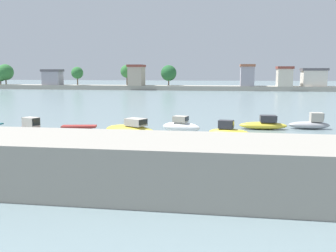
{
  "coord_description": "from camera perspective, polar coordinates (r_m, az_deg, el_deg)",
  "views": [
    {
      "loc": [
        14.41,
        -23.45,
        5.68
      ],
      "look_at": [
        9.41,
        9.33,
        0.73
      ],
      "focal_mm": 39.44,
      "sensor_mm": 36.0,
      "label": 1
    }
  ],
  "objects": [
    {
      "name": "ground_plane",
      "position": [
        28.1,
        -22.45,
        -3.82
      ],
      "size": [
        400.0,
        400.0,
        0.0
      ],
      "primitive_type": "plane",
      "color": "slate"
    },
    {
      "name": "moored_boat_2",
      "position": [
        34.37,
        -20.71,
        -0.56
      ],
      "size": [
        3.87,
        2.62,
        1.72
      ],
      "rotation": [
        0.0,
        0.0,
        -0.39
      ],
      "color": "#C63833",
      "rests_on": "ground"
    },
    {
      "name": "moored_boat_3",
      "position": [
        31.83,
        -13.55,
        -1.01
      ],
      "size": [
        3.72,
        1.89,
        1.17
      ],
      "rotation": [
        0.0,
        0.0,
        0.21
      ],
      "color": "#C63833",
      "rests_on": "ground"
    },
    {
      "name": "moored_boat_4",
      "position": [
        31.82,
        -5.75,
        -0.7
      ],
      "size": [
        5.79,
        4.31,
        1.71
      ],
      "rotation": [
        0.0,
        0.0,
        -0.46
      ],
      "color": "yellow",
      "rests_on": "ground"
    },
    {
      "name": "moored_boat_5",
      "position": [
        34.32,
        2.03,
        -0.02
      ],
      "size": [
        3.89,
        2.2,
        1.55
      ],
      "rotation": [
        0.0,
        0.0,
        -0.28
      ],
      "color": "white",
      "rests_on": "ground"
    },
    {
      "name": "moored_boat_6",
      "position": [
        32.62,
        9.32,
        -0.77
      ],
      "size": [
        3.72,
        1.91,
        1.43
      ],
      "rotation": [
        0.0,
        0.0,
        -0.2
      ],
      "color": "yellow",
      "rests_on": "ground"
    },
    {
      "name": "moored_boat_7",
      "position": [
        37.47,
        14.62,
        0.27
      ],
      "size": [
        4.63,
        1.53,
        1.39
      ],
      "rotation": [
        0.0,
        0.0,
        0.02
      ],
      "color": "yellow",
      "rests_on": "ground"
    },
    {
      "name": "moored_boat_8",
      "position": [
        39.09,
        21.16,
        0.36
      ],
      "size": [
        3.94,
        1.35,
        1.63
      ],
      "rotation": [
        0.0,
        0.0,
        -0.0
      ],
      "color": "#9E9EA3",
      "rests_on": "ground"
    },
    {
      "name": "mooring_buoy_0",
      "position": [
        27.89,
        -8.87,
        -2.97
      ],
      "size": [
        0.37,
        0.37,
        0.37
      ],
      "primitive_type": "sphere",
      "color": "red",
      "rests_on": "ground"
    },
    {
      "name": "mooring_buoy_1",
      "position": [
        32.74,
        23.92,
        -1.88
      ],
      "size": [
        0.41,
        0.41,
        0.41
      ],
      "primitive_type": "sphere",
      "color": "yellow",
      "rests_on": "ground"
    },
    {
      "name": "mooring_buoy_2",
      "position": [
        34.27,
        -4.34,
        -0.74
      ],
      "size": [
        0.39,
        0.39,
        0.39
      ],
      "primitive_type": "sphere",
      "color": "orange",
      "rests_on": "ground"
    },
    {
      "name": "mooring_buoy_3",
      "position": [
        37.09,
        0.35,
        -0.09
      ],
      "size": [
        0.29,
        0.29,
        0.29
      ],
      "primitive_type": "sphere",
      "color": "orange",
      "rests_on": "ground"
    },
    {
      "name": "distant_shoreline",
      "position": [
        112.94,
        -1.15,
        6.97
      ],
      "size": [
        134.21,
        7.19,
        7.89
      ],
      "color": "#9E998C",
      "rests_on": "ground"
    }
  ]
}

